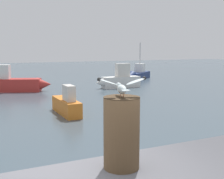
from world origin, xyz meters
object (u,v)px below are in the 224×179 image
mooring_post (122,133)px  boat_navy (136,75)px  boat_white (118,80)px  boat_red (15,84)px  seagull (122,86)px  boat_orange (65,104)px

mooring_post → boat_navy: boat_navy is taller
boat_white → boat_navy: size_ratio=0.83×
boat_red → boat_navy: (11.75, 3.30, -0.12)m
boat_white → boat_navy: (4.33, 4.65, -0.15)m
seagull → boat_red: bearing=86.4°
boat_white → boat_navy: boat_navy is taller
seagull → boat_orange: size_ratio=0.18×
seagull → boat_navy: (12.93, 21.92, -2.19)m
mooring_post → boat_red: bearing=86.4°
mooring_post → boat_red: mooring_post is taller
mooring_post → boat_white: size_ratio=0.23×
mooring_post → boat_navy: bearing=59.5°
seagull → boat_white: (8.61, 17.27, -2.04)m
mooring_post → boat_white: mooring_post is taller
seagull → boat_orange: 10.78m
mooring_post → boat_red: 18.73m
boat_red → seagull: bearing=-93.6°
seagull → mooring_post: bearing=-101.6°
boat_white → boat_navy: 6.36m
boat_navy → boat_white: bearing=-132.9°
seagull → boat_navy: 25.55m
boat_red → mooring_post: bearing=-93.6°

